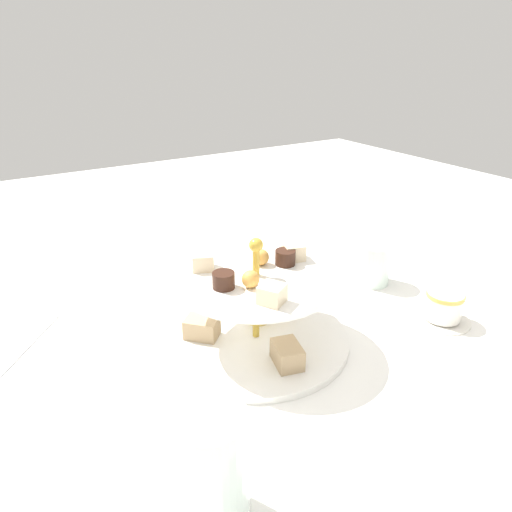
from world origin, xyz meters
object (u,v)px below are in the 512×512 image
object	(u,v)px
butter_knife_left	(26,345)
butter_knife_right	(503,439)
tiered_serving_stand	(256,312)
teacup_with_saucer	(443,307)
water_glass_short_left	(373,264)
water_glass_tall_right	(212,468)

from	to	relation	value
butter_knife_left	butter_knife_right	size ratio (longest dim) A/B	1.00
tiered_serving_stand	butter_knife_right	bearing A→B (deg)	-156.65
tiered_serving_stand	butter_knife_right	distance (m)	0.34
tiered_serving_stand	butter_knife_left	world-z (taller)	tiered_serving_stand
tiered_serving_stand	teacup_with_saucer	world-z (taller)	tiered_serving_stand
water_glass_short_left	tiered_serving_stand	bearing A→B (deg)	100.22
water_glass_tall_right	butter_knife_left	xyz separation A→B (m)	(0.39, 0.11, -0.06)
water_glass_short_left	butter_knife_left	xyz separation A→B (m)	(0.12, 0.58, -0.04)
tiered_serving_stand	water_glass_short_left	world-z (taller)	tiered_serving_stand
teacup_with_saucer	butter_knife_left	distance (m)	0.64
water_glass_short_left	teacup_with_saucer	distance (m)	0.16
water_glass_short_left	butter_knife_left	distance (m)	0.59
butter_knife_left	teacup_with_saucer	bearing A→B (deg)	103.21
water_glass_tall_right	water_glass_short_left	world-z (taller)	water_glass_tall_right
butter_knife_left	water_glass_short_left	bearing A→B (deg)	117.32
butter_knife_right	tiered_serving_stand	bearing A→B (deg)	79.70
water_glass_tall_right	butter_knife_right	distance (m)	0.34
tiered_serving_stand	butter_knife_left	bearing A→B (deg)	60.26
teacup_with_saucer	butter_knife_left	size ratio (longest dim) A/B	0.53
water_glass_short_left	butter_knife_right	distance (m)	0.39
tiered_serving_stand	water_glass_short_left	xyz separation A→B (m)	(0.05, -0.28, -0.01)
water_glass_tall_right	water_glass_short_left	bearing A→B (deg)	-59.66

